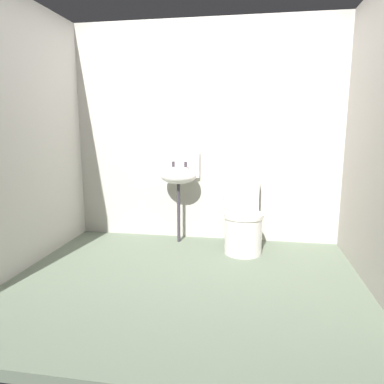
# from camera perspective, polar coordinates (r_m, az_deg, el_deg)

# --- Properties ---
(ground_plane) EXTENTS (3.37, 2.66, 0.08)m
(ground_plane) POSITION_cam_1_polar(r_m,az_deg,el_deg) (3.18, -0.87, -14.18)
(ground_plane) COLOR #626F5C
(wall_back) EXTENTS (3.37, 0.10, 2.42)m
(wall_back) POSITION_cam_1_polar(r_m,az_deg,el_deg) (4.05, 2.14, 9.43)
(wall_back) COLOR beige
(wall_back) RESTS_ON ground
(wall_left) EXTENTS (0.10, 2.46, 2.42)m
(wall_left) POSITION_cam_1_polar(r_m,az_deg,el_deg) (3.59, -25.74, 8.22)
(wall_left) COLOR beige
(wall_left) RESTS_ON ground
(toilet_near_wall) EXTENTS (0.45, 0.63, 0.78)m
(toilet_near_wall) POSITION_cam_1_polar(r_m,az_deg,el_deg) (3.74, 8.12, -4.53)
(toilet_near_wall) COLOR silver
(toilet_near_wall) RESTS_ON ground
(sink) EXTENTS (0.42, 0.35, 0.99)m
(sink) POSITION_cam_1_polar(r_m,az_deg,el_deg) (3.92, -2.11, 2.73)
(sink) COLOR #39323C
(sink) RESTS_ON ground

